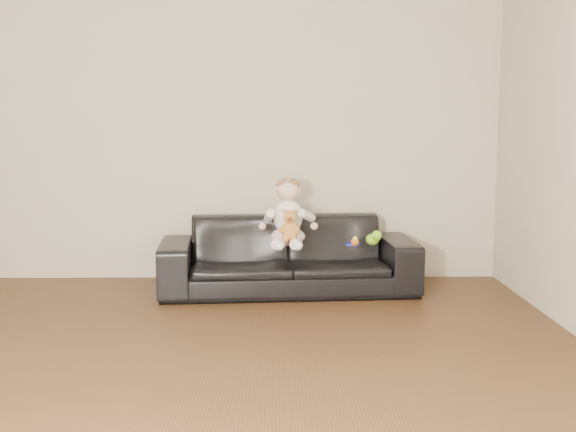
{
  "coord_description": "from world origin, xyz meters",
  "views": [
    {
      "loc": [
        0.72,
        -3.1,
        1.27
      ],
      "look_at": [
        0.79,
        2.16,
        0.59
      ],
      "focal_mm": 45.0,
      "sensor_mm": 36.0,
      "label": 1
    }
  ],
  "objects_px": {
    "baby": "(288,216)",
    "toy_blue_disc": "(353,244)",
    "toy_green": "(373,239)",
    "teddy_bear": "(290,226)",
    "sofa": "(288,255)",
    "toy_rattle": "(355,242)"
  },
  "relations": [
    {
      "from": "toy_green",
      "to": "toy_blue_disc",
      "type": "height_order",
      "value": "toy_green"
    },
    {
      "from": "baby",
      "to": "toy_blue_disc",
      "type": "bearing_deg",
      "value": 15.43
    },
    {
      "from": "sofa",
      "to": "toy_green",
      "type": "bearing_deg",
      "value": -11.58
    },
    {
      "from": "toy_rattle",
      "to": "toy_blue_disc",
      "type": "height_order",
      "value": "toy_rattle"
    },
    {
      "from": "baby",
      "to": "toy_green",
      "type": "height_order",
      "value": "baby"
    },
    {
      "from": "teddy_bear",
      "to": "baby",
      "type": "bearing_deg",
      "value": 113.79
    },
    {
      "from": "sofa",
      "to": "baby",
      "type": "height_order",
      "value": "baby"
    },
    {
      "from": "toy_rattle",
      "to": "toy_blue_disc",
      "type": "relative_size",
      "value": 0.55
    },
    {
      "from": "baby",
      "to": "toy_green",
      "type": "relative_size",
      "value": 4.09
    },
    {
      "from": "baby",
      "to": "teddy_bear",
      "type": "xyz_separation_m",
      "value": [
        0.01,
        -0.15,
        -0.05
      ]
    },
    {
      "from": "teddy_bear",
      "to": "toy_rattle",
      "type": "xyz_separation_m",
      "value": [
        0.48,
        0.13,
        -0.14
      ]
    },
    {
      "from": "sofa",
      "to": "baby",
      "type": "distance_m",
      "value": 0.33
    },
    {
      "from": "toy_blue_disc",
      "to": "baby",
      "type": "bearing_deg",
      "value": -176.56
    },
    {
      "from": "teddy_bear",
      "to": "toy_green",
      "type": "relative_size",
      "value": 1.83
    },
    {
      "from": "sofa",
      "to": "toy_blue_disc",
      "type": "height_order",
      "value": "sofa"
    },
    {
      "from": "teddy_bear",
      "to": "toy_green",
      "type": "xyz_separation_m",
      "value": [
        0.62,
        0.18,
        -0.13
      ]
    },
    {
      "from": "toy_green",
      "to": "toy_rattle",
      "type": "bearing_deg",
      "value": -161.85
    },
    {
      "from": "toy_green",
      "to": "toy_rattle",
      "type": "xyz_separation_m",
      "value": [
        -0.13,
        -0.04,
        -0.01
      ]
    },
    {
      "from": "baby",
      "to": "toy_rattle",
      "type": "bearing_deg",
      "value": 9.61
    },
    {
      "from": "sofa",
      "to": "toy_green",
      "type": "distance_m",
      "value": 0.65
    },
    {
      "from": "teddy_bear",
      "to": "toy_blue_disc",
      "type": "bearing_deg",
      "value": 41.11
    },
    {
      "from": "baby",
      "to": "toy_blue_disc",
      "type": "relative_size",
      "value": 4.54
    }
  ]
}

